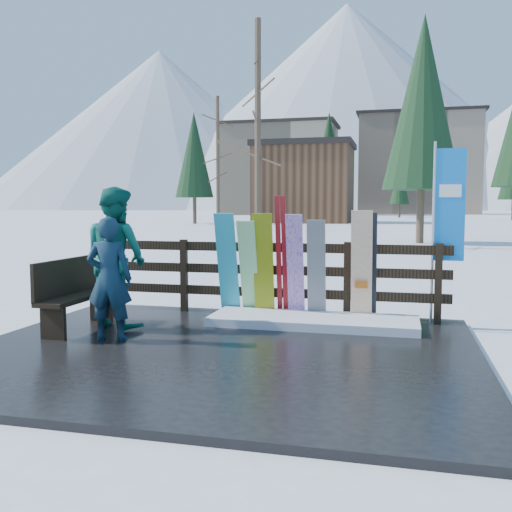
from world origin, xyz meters
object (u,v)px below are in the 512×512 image
(snowboard_0, at_px, (228,265))
(snowboard_2, at_px, (263,266))
(snowboard_4, at_px, (316,270))
(person_front, at_px, (109,279))
(person_back, at_px, (116,258))
(snowboard_5, at_px, (362,267))
(rental_flag, at_px, (446,212))
(snowboard_1, at_px, (249,269))
(snowboard_3, at_px, (295,267))
(bench, at_px, (74,292))

(snowboard_0, height_order, snowboard_2, same)
(snowboard_4, relative_size, person_front, 0.96)
(snowboard_0, distance_m, person_back, 1.73)
(snowboard_5, xyz_separation_m, rental_flag, (1.16, 0.27, 0.79))
(snowboard_2, distance_m, person_back, 2.17)
(snowboard_1, relative_size, person_back, 0.78)
(snowboard_4, xyz_separation_m, snowboard_5, (0.66, -0.00, 0.07))
(person_back, bearing_deg, snowboard_1, -119.97)
(snowboard_5, distance_m, person_front, 3.54)
(snowboard_2, bearing_deg, person_front, -128.59)
(snowboard_5, bearing_deg, snowboard_3, 180.00)
(rental_flag, relative_size, person_back, 1.34)
(snowboard_5, xyz_separation_m, person_front, (-2.98, -1.91, -0.03))
(snowboard_0, xyz_separation_m, snowboard_3, (1.05, 0.00, -0.01))
(snowboard_3, relative_size, snowboard_4, 1.07)
(snowboard_3, distance_m, person_back, 2.60)
(person_back, bearing_deg, snowboard_2, -123.55)
(bench, distance_m, snowboard_5, 4.05)
(person_front, bearing_deg, snowboard_3, -147.29)
(snowboard_2, bearing_deg, snowboard_5, 0.00)
(bench, height_order, snowboard_4, snowboard_4)
(snowboard_0, height_order, snowboard_3, snowboard_0)
(snowboard_4, distance_m, rental_flag, 2.03)
(rental_flag, distance_m, person_front, 4.75)
(snowboard_4, bearing_deg, bench, -154.92)
(snowboard_4, bearing_deg, snowboard_5, -0.00)
(snowboard_2, height_order, snowboard_5, snowboard_5)
(snowboard_2, bearing_deg, snowboard_4, 0.00)
(bench, height_order, snowboard_0, snowboard_0)
(snowboard_1, relative_size, snowboard_2, 0.95)
(snowboard_2, height_order, snowboard_4, snowboard_2)
(snowboard_0, relative_size, snowboard_2, 1.02)
(snowboard_0, height_order, snowboard_5, snowboard_5)
(snowboard_0, distance_m, snowboard_5, 2.02)
(rental_flag, xyz_separation_m, person_front, (-4.14, -2.18, -0.83))
(snowboard_2, height_order, rental_flag, rental_flag)
(snowboard_3, relative_size, rental_flag, 0.61)
(snowboard_3, bearing_deg, person_front, -136.47)
(snowboard_0, bearing_deg, snowboard_5, 0.00)
(snowboard_5, bearing_deg, rental_flag, 13.12)
(snowboard_0, bearing_deg, snowboard_1, 0.00)
(snowboard_1, bearing_deg, snowboard_3, -0.00)
(snowboard_0, xyz_separation_m, snowboard_5, (2.02, 0.00, 0.02))
(bench, bearing_deg, person_front, -29.78)
(snowboard_1, xyz_separation_m, person_front, (-1.29, -1.91, 0.04))
(snowboard_4, distance_m, person_back, 2.89)
(snowboard_2, relative_size, snowboard_4, 1.06)
(rental_flag, xyz_separation_m, person_back, (-4.44, -1.43, -0.63))
(snowboard_3, relative_size, person_front, 1.02)
(snowboard_3, distance_m, snowboard_4, 0.32)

